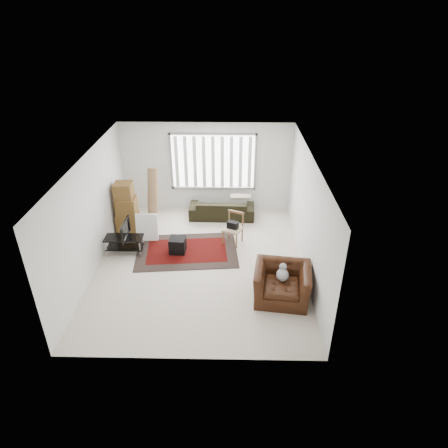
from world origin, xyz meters
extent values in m
plane|color=beige|center=(0.00, 0.00, 0.00)|extent=(6.00, 6.00, 0.00)
cube|color=white|center=(0.00, 0.00, 2.70)|extent=(5.00, 6.00, 0.02)
cube|color=silver|center=(0.00, 3.00, 1.35)|extent=(5.00, 0.02, 2.70)
cube|color=silver|center=(0.00, -3.00, 1.35)|extent=(5.00, 0.02, 2.70)
cube|color=silver|center=(-2.50, 0.00, 1.35)|extent=(0.02, 6.00, 2.70)
cube|color=silver|center=(2.50, 0.00, 1.35)|extent=(0.02, 6.00, 2.70)
cube|color=white|center=(0.20, 2.98, 1.55)|extent=(2.40, 0.01, 1.60)
cube|color=gray|center=(0.20, 2.96, 1.55)|extent=(2.52, 0.06, 1.72)
cube|color=white|center=(0.20, 2.92, 1.55)|extent=(2.40, 0.02, 1.55)
cube|color=black|center=(-0.39, 0.55, 0.01)|extent=(2.70, 1.93, 0.02)
cube|color=#420705|center=(-0.39, 0.55, 0.02)|extent=(2.12, 1.35, 0.00)
cube|color=black|center=(-1.95, 0.43, 0.46)|extent=(0.95, 0.43, 0.04)
cube|color=black|center=(-1.95, 0.43, 0.19)|extent=(0.91, 0.40, 0.03)
cylinder|color=#B2B2B7|center=(-2.38, 0.25, 0.24)|extent=(0.03, 0.03, 0.47)
cylinder|color=#B2B2B7|center=(-1.52, 0.25, 0.24)|extent=(0.03, 0.03, 0.47)
cylinder|color=#B2B2B7|center=(-2.38, 0.61, 0.24)|extent=(0.03, 0.03, 0.47)
cylinder|color=#B2B2B7|center=(-1.52, 0.61, 0.24)|extent=(0.03, 0.03, 0.47)
imported|color=black|center=(-1.95, 0.43, 0.69)|extent=(0.10, 0.77, 0.44)
cube|color=black|center=(-0.61, 0.50, 0.22)|extent=(0.42, 0.42, 0.39)
cube|color=brown|center=(-2.15, 1.64, 0.26)|extent=(0.59, 0.54, 0.52)
cube|color=brown|center=(-2.13, 1.61, 0.76)|extent=(0.53, 0.48, 0.47)
cube|color=brown|center=(-2.17, 1.66, 1.20)|extent=(0.48, 0.48, 0.42)
cube|color=silver|center=(-1.51, 1.13, 0.37)|extent=(0.59, 0.26, 0.74)
cylinder|color=brown|center=(-1.38, 1.55, 0.91)|extent=(0.34, 0.84, 1.82)
imported|color=black|center=(0.46, 2.45, 0.37)|extent=(1.93, 0.88, 0.73)
cube|color=#9D8467|center=(0.79, 0.99, 0.43)|extent=(0.61, 0.61, 0.05)
cylinder|color=brown|center=(0.53, 0.89, 0.22)|extent=(0.04, 0.04, 0.43)
cylinder|color=brown|center=(0.89, 0.73, 0.22)|extent=(0.04, 0.04, 0.43)
cylinder|color=brown|center=(0.69, 1.24, 0.22)|extent=(0.04, 0.04, 0.43)
cylinder|color=brown|center=(1.04, 1.09, 0.22)|extent=(0.04, 0.04, 0.43)
cube|color=brown|center=(0.87, 1.17, 0.83)|extent=(0.42, 0.21, 0.06)
cube|color=brown|center=(0.69, 1.25, 0.65)|extent=(0.05, 0.05, 0.43)
cube|color=brown|center=(1.05, 1.09, 0.65)|extent=(0.05, 0.05, 0.43)
cube|color=black|center=(0.79, 0.99, 0.55)|extent=(0.33, 0.27, 0.18)
imported|color=#35180A|center=(1.84, -1.25, 0.44)|extent=(1.30, 1.17, 0.87)
ellipsoid|color=#59595B|center=(1.84, -1.25, 0.57)|extent=(0.28, 0.34, 0.22)
sphere|color=#59595B|center=(1.86, -1.09, 0.70)|extent=(0.16, 0.16, 0.16)
camera|label=1|loc=(0.75, -8.09, 5.63)|focal=32.00mm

